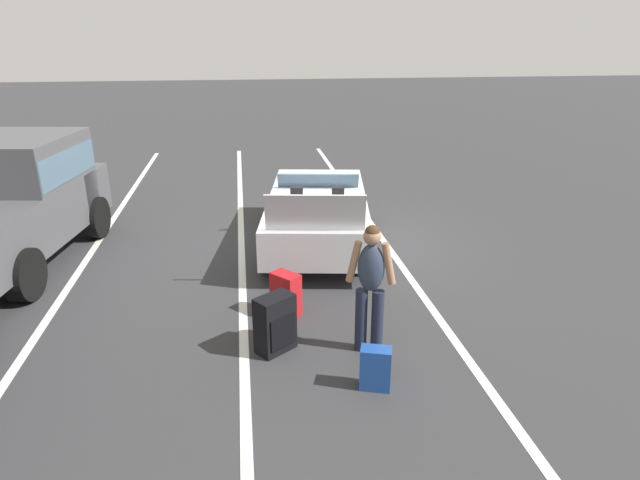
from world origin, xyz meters
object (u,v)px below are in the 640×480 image
at_px(suitcase_medium_bright, 286,294).
at_px(suitcase_small_carryon, 376,368).
at_px(convertible_car, 318,210).
at_px(suitcase_large_black, 275,324).
at_px(parked_pickup_truck_far, 4,202).
at_px(traveler_person, 370,282).

height_order(suitcase_medium_bright, suitcase_small_carryon, suitcase_medium_bright).
bearing_deg(suitcase_medium_bright, convertible_car, 31.95).
height_order(suitcase_large_black, suitcase_small_carryon, suitcase_large_black).
xyz_separation_m(convertible_car, suitcase_large_black, (-3.80, 1.06, -0.22)).
bearing_deg(suitcase_large_black, convertible_car, 127.87).
relative_size(convertible_car, suitcase_small_carryon, 8.72).
distance_m(suitcase_medium_bright, parked_pickup_truck_far, 5.16).
bearing_deg(suitcase_medium_bright, suitcase_large_black, -144.35).
height_order(suitcase_medium_bright, traveler_person, traveler_person).
height_order(convertible_car, traveler_person, traveler_person).
relative_size(suitcase_large_black, traveler_person, 0.45).
bearing_deg(suitcase_small_carryon, suitcase_medium_bright, -138.41).
relative_size(suitcase_large_black, suitcase_medium_bright, 1.19).
xyz_separation_m(suitcase_large_black, parked_pickup_truck_far, (3.40, 4.25, 0.74)).
relative_size(suitcase_medium_bright, suitcase_small_carryon, 1.24).
xyz_separation_m(suitcase_large_black, traveler_person, (-0.15, -1.15, 0.56)).
relative_size(suitcase_small_carryon, traveler_person, 0.30).
bearing_deg(suitcase_small_carryon, parked_pickup_truck_far, -111.93).
xyz_separation_m(suitcase_small_carryon, parked_pickup_truck_far, (4.34, 5.29, 0.86)).
relative_size(suitcase_medium_bright, traveler_person, 0.38).
bearing_deg(traveler_person, convertible_car, 17.80).
bearing_deg(traveler_person, suitcase_medium_bright, 57.57).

